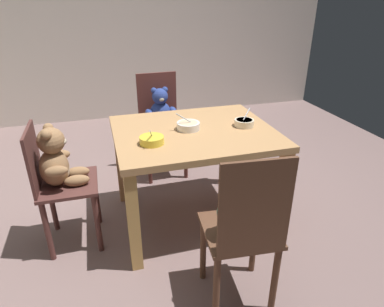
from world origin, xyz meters
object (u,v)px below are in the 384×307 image
(teddy_chair_far_center, at_px, (161,116))
(teddy_chair_near_front, at_px, (244,220))
(porridge_bowl_cream_near_right, at_px, (244,123))
(porridge_bowl_white_center, at_px, (188,126))
(teddy_chair_near_left, at_px, (57,168))
(porridge_bowl_yellow_near_left, at_px, (152,140))
(dining_table, at_px, (194,144))

(teddy_chair_far_center, bearing_deg, teddy_chair_near_front, 1.12)
(teddy_chair_far_center, xyz_separation_m, porridge_bowl_cream_near_right, (0.43, -0.85, 0.19))
(teddy_chair_far_center, bearing_deg, porridge_bowl_white_center, 0.70)
(teddy_chair_near_left, height_order, porridge_bowl_cream_near_right, teddy_chair_near_left)
(porridge_bowl_white_center, bearing_deg, porridge_bowl_yellow_near_left, -149.11)
(teddy_chair_far_center, relative_size, porridge_bowl_yellow_near_left, 5.73)
(teddy_chair_near_front, height_order, porridge_bowl_yellow_near_left, teddy_chair_near_front)
(dining_table, height_order, porridge_bowl_cream_near_right, porridge_bowl_cream_near_right)
(teddy_chair_far_center, bearing_deg, porridge_bowl_cream_near_right, 24.96)
(porridge_bowl_cream_near_right, relative_size, porridge_bowl_yellow_near_left, 0.85)
(teddy_chair_far_center, distance_m, porridge_bowl_yellow_near_left, 1.02)
(teddy_chair_near_left, xyz_separation_m, teddy_chair_near_front, (0.92, -0.80, -0.02))
(teddy_chair_near_front, distance_m, teddy_chair_far_center, 1.64)
(porridge_bowl_yellow_near_left, bearing_deg, teddy_chair_near_front, -63.57)
(teddy_chair_far_center, height_order, porridge_bowl_cream_near_right, teddy_chair_far_center)
(teddy_chair_near_left, distance_m, teddy_chair_far_center, 1.18)
(teddy_chair_near_front, xyz_separation_m, teddy_chair_far_center, (-0.09, 1.64, 0.00))
(porridge_bowl_yellow_near_left, bearing_deg, dining_table, 25.11)
(dining_table, xyz_separation_m, porridge_bowl_white_center, (-0.03, 0.02, 0.13))
(dining_table, distance_m, teddy_chair_near_front, 0.82)
(teddy_chair_near_left, bearing_deg, porridge_bowl_cream_near_right, 0.20)
(teddy_chair_far_center, distance_m, porridge_bowl_white_center, 0.82)
(dining_table, bearing_deg, porridge_bowl_yellow_near_left, -154.89)
(porridge_bowl_cream_near_right, bearing_deg, porridge_bowl_white_center, 173.16)
(dining_table, xyz_separation_m, teddy_chair_near_front, (0.02, -0.82, -0.06))
(porridge_bowl_cream_near_right, distance_m, porridge_bowl_white_center, 0.40)
(porridge_bowl_white_center, bearing_deg, dining_table, -29.88)
(teddy_chair_near_left, distance_m, teddy_chair_near_front, 1.22)
(porridge_bowl_yellow_near_left, bearing_deg, teddy_chair_near_left, 167.79)
(porridge_bowl_yellow_near_left, bearing_deg, porridge_bowl_cream_near_right, 10.20)
(teddy_chair_near_front, relative_size, porridge_bowl_yellow_near_left, 5.87)
(teddy_chair_near_front, bearing_deg, dining_table, 6.19)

